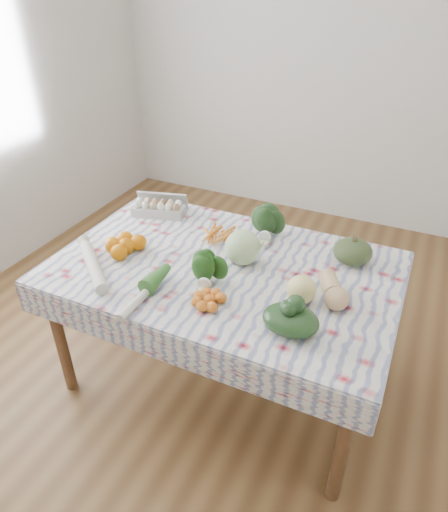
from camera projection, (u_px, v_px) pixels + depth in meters
The scene contains 17 objects.
ground at pixel (224, 375), 2.64m from camera, with size 4.50×4.50×0.00m, color brown.
wall_back at pixel (345, 55), 3.60m from camera, with size 4.00×0.04×2.80m, color silver.
dining_table at pixel (224, 280), 2.28m from camera, with size 1.60×1.00×0.75m.
tablecloth at pixel (224, 267), 2.24m from camera, with size 1.66×1.06×0.01m, color silver.
egg_carton at pixel (158, 209), 2.66m from camera, with size 0.30×0.12×0.08m, color #B4B5B0.
carrot_bunch at pixel (216, 239), 2.42m from camera, with size 0.19×0.17×0.03m, color orange.
kale_bunch at pixel (267, 226), 2.41m from camera, with size 0.17×0.15×0.15m, color #1D3B18.
kabocha_squash at pixel (353, 251), 2.23m from camera, with size 0.19×0.19×0.12m, color #384B26.
cabbage at pixel (243, 247), 2.21m from camera, with size 0.18×0.18×0.18m, color #B0D08C.
butternut_squash at pixel (333, 289), 1.99m from camera, with size 0.11×0.23×0.11m, color tan.
orange_cluster at pixel (126, 246), 2.31m from camera, with size 0.26×0.26×0.09m, color #D36C05.
broccoli at pixel (207, 275), 2.07m from camera, with size 0.15×0.15×0.11m, color #1E4C16.
mandarin_cluster at pixel (209, 299), 1.97m from camera, with size 0.18×0.18×0.05m, color orange.
grapefruit at pixel (302, 289), 1.97m from camera, with size 0.13×0.13×0.13m, color #F0E181.
spinach_bag at pixel (291, 320), 1.82m from camera, with size 0.23×0.19×0.10m, color black.
daikon at pixel (93, 266), 2.18m from camera, with size 0.06×0.06×0.43m, color beige.
leek at pixel (145, 293), 2.01m from camera, with size 0.04×0.04×0.37m, color beige.
Camera 1 is at (0.79, -1.68, 2.01)m, focal length 32.00 mm.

